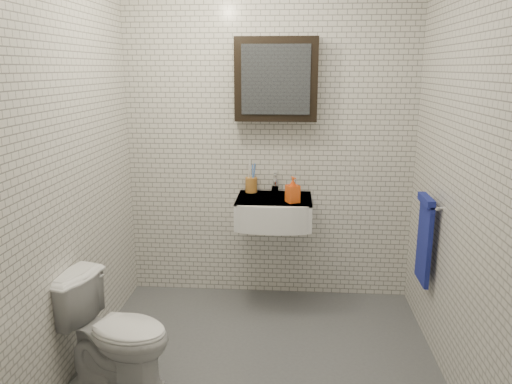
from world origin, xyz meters
TOP-DOWN VIEW (x-y plane):
  - ground at (0.00, 0.00)m, footprint 2.20×2.00m
  - room_shell at (0.00, 0.00)m, footprint 2.22×2.02m
  - washbasin at (0.05, 0.73)m, footprint 0.55×0.50m
  - faucet at (0.05, 0.93)m, footprint 0.06×0.20m
  - mirror_cabinet at (0.05, 0.93)m, footprint 0.60×0.15m
  - towel_rail at (1.04, 0.35)m, footprint 0.09×0.30m
  - toothbrush_cup at (-0.13, 0.94)m, footprint 0.12×0.12m
  - soap_bottle at (0.19, 0.66)m, footprint 0.11×0.11m
  - toilet at (-0.80, -0.31)m, footprint 0.72×0.53m

SIDE VIEW (x-z plane):
  - ground at x=0.00m, z-range 0.00..0.01m
  - toilet at x=-0.80m, z-range 0.00..0.66m
  - towel_rail at x=1.04m, z-range 0.43..1.01m
  - washbasin at x=0.05m, z-range 0.66..0.86m
  - toothbrush_cup at x=-0.13m, z-range 0.79..1.04m
  - faucet at x=0.05m, z-range 0.84..0.99m
  - soap_bottle at x=0.19m, z-range 0.85..1.04m
  - room_shell at x=0.00m, z-range 0.21..2.72m
  - mirror_cabinet at x=0.05m, z-range 1.40..2.00m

